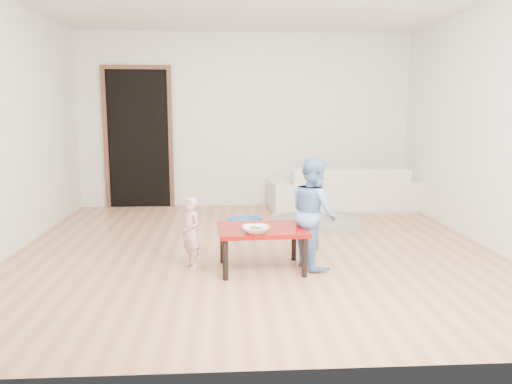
{
  "coord_description": "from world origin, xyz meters",
  "views": [
    {
      "loc": [
        -0.31,
        -5.12,
        1.47
      ],
      "look_at": [
        0.0,
        -0.2,
        0.65
      ],
      "focal_mm": 35.0,
      "sensor_mm": 36.0,
      "label": 1
    }
  ],
  "objects": [
    {
      "name": "floor",
      "position": [
        0.0,
        0.0,
        0.0
      ],
      "size": [
        5.0,
        5.0,
        0.01
      ],
      "primitive_type": "cube",
      "color": "#B9714F",
      "rests_on": "ground"
    },
    {
      "name": "basin",
      "position": [
        -0.07,
        0.84,
        0.07
      ],
      "size": [
        0.46,
        0.46,
        0.14
      ],
      "primitive_type": "imported",
      "color": "#3178BB",
      "rests_on": "floor"
    },
    {
      "name": "right_wall",
      "position": [
        2.5,
        0.0,
        1.3
      ],
      "size": [
        0.02,
        5.0,
        2.6
      ],
      "primitive_type": "cube",
      "color": "silver",
      "rests_on": "floor"
    },
    {
      "name": "cushion",
      "position": [
        1.23,
        1.88,
        0.48
      ],
      "size": [
        0.5,
        0.47,
        0.11
      ],
      "primitive_type": "cube",
      "rotation": [
        0.0,
        0.0,
        0.33
      ],
      "color": "#DA5F18",
      "rests_on": "sofa"
    },
    {
      "name": "child_pink",
      "position": [
        -0.63,
        -0.59,
        0.34
      ],
      "size": [
        0.27,
        0.29,
        0.67
      ],
      "primitive_type": "imported",
      "rotation": [
        0.0,
        0.0,
        -0.98
      ],
      "color": "#D96383",
      "rests_on": "floor"
    },
    {
      "name": "sofa",
      "position": [
        1.45,
        2.05,
        0.32
      ],
      "size": [
        2.24,
        0.98,
        0.64
      ],
      "primitive_type": "imported",
      "rotation": [
        0.0,
        0.0,
        3.2
      ],
      "color": "silver",
      "rests_on": "floor"
    },
    {
      "name": "blanket",
      "position": [
        0.85,
        1.18,
        0.03
      ],
      "size": [
        1.3,
        1.15,
        0.06
      ],
      "primitive_type": null,
      "rotation": [
        0.0,
        0.0,
        -0.18
      ],
      "color": "gray",
      "rests_on": "floor"
    },
    {
      "name": "back_wall",
      "position": [
        0.0,
        2.5,
        1.3
      ],
      "size": [
        5.0,
        0.02,
        2.6
      ],
      "primitive_type": "cube",
      "color": "silver",
      "rests_on": "floor"
    },
    {
      "name": "doorway",
      "position": [
        -1.6,
        2.48,
        1.02
      ],
      "size": [
        1.02,
        0.08,
        2.11
      ],
      "primitive_type": null,
      "color": "brown",
      "rests_on": "back_wall"
    },
    {
      "name": "broccoli",
      "position": [
        -0.05,
        -0.88,
        0.43
      ],
      "size": [
        0.12,
        0.12,
        0.06
      ],
      "primitive_type": null,
      "color": "#2D5919",
      "rests_on": "red_table"
    },
    {
      "name": "left_wall",
      "position": [
        -2.5,
        0.0,
        1.3
      ],
      "size": [
        0.02,
        5.0,
        2.6
      ],
      "primitive_type": "cube",
      "color": "silver",
      "rests_on": "floor"
    },
    {
      "name": "child_blue",
      "position": [
        0.51,
        -0.61,
        0.52
      ],
      "size": [
        0.52,
        0.59,
        1.03
      ],
      "primitive_type": "imported",
      "rotation": [
        0.0,
        0.0,
        1.87
      ],
      "color": "#5C85D5",
      "rests_on": "floor"
    },
    {
      "name": "red_table",
      "position": [
        0.02,
        -0.68,
        0.2
      ],
      "size": [
        0.83,
        0.64,
        0.4
      ],
      "primitive_type": null,
      "rotation": [
        0.0,
        0.0,
        0.05
      ],
      "color": "maroon",
      "rests_on": "floor"
    },
    {
      "name": "bowl",
      "position": [
        -0.05,
        -0.88,
        0.43
      ],
      "size": [
        0.23,
        0.23,
        0.06
      ],
      "primitive_type": "imported",
      "color": "white",
      "rests_on": "red_table"
    }
  ]
}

